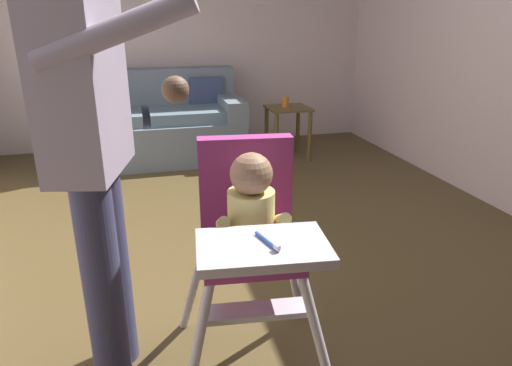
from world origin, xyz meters
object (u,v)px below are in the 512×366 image
toy_ball (237,203)px  side_table (288,121)px  adult_standing (92,149)px  sippy_cup (285,102)px  couch (147,126)px  high_chair (250,224)px

toy_ball → side_table: (0.81, 1.30, 0.26)m
adult_standing → sippy_cup: size_ratio=16.35×
couch → adult_standing: size_ratio=1.14×
side_table → sippy_cup: bearing=180.0°
couch → sippy_cup: bearing=74.9°
couch → side_table: size_ratio=3.60×
couch → high_chair: (0.28, -3.07, 0.30)m
sippy_cup → toy_ball: bearing=-121.0°
high_chair → toy_ball: high_chair is taller
toy_ball → side_table: bearing=58.0°
sippy_cup → high_chair: bearing=-110.9°
side_table → high_chair: bearing=-111.5°
couch → adult_standing: bearing=-4.7°
toy_ball → sippy_cup: bearing=59.0°
adult_standing → sippy_cup: 3.05m
high_chair → couch: bearing=-168.0°
adult_standing → toy_ball: adult_standing is taller
couch → high_chair: size_ratio=2.01×
toy_ball → couch: bearing=108.1°
high_chair → adult_standing: size_ratio=0.57×
couch → sippy_cup: (1.32, -0.36, 0.24)m
sippy_cup → couch: bearing=164.9°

